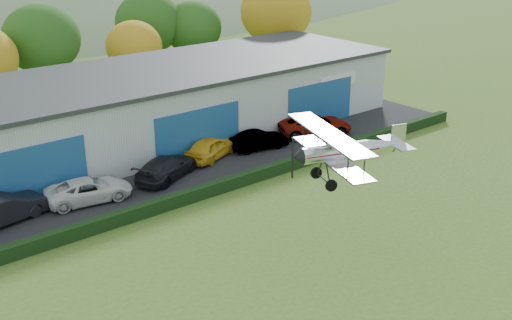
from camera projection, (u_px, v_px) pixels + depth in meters
apron at (183, 168)px, 42.45m from camera, size 48.00×9.00×0.05m
hedge at (225, 185)px, 38.85m from camera, size 46.00×0.60×0.80m
hangar at (154, 104)px, 47.70m from camera, size 40.60×12.60×5.30m
tree_belt at (35, 47)px, 53.31m from camera, size 75.70×13.22×10.12m
car_1 at (3, 209)px, 34.54m from camera, size 5.31×2.70×1.67m
car_2 at (89, 190)px, 37.25m from camera, size 5.47×3.20×1.43m
car_3 at (167, 167)px, 40.51m from camera, size 5.62×4.10×1.51m
car_4 at (211, 147)px, 43.89m from camera, size 5.03×3.52×1.59m
car_5 at (259, 140)px, 45.59m from camera, size 4.52×2.28×1.42m
car_6 at (315, 125)px, 48.55m from camera, size 6.39×4.80×1.61m
biplane at (345, 149)px, 29.20m from camera, size 6.06×6.84×2.57m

